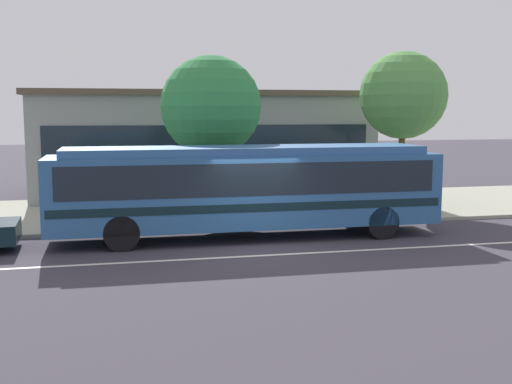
{
  "coord_description": "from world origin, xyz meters",
  "views": [
    {
      "loc": [
        -4.07,
        -17.05,
        3.85
      ],
      "look_at": [
        0.47,
        2.41,
        1.3
      ],
      "focal_mm": 44.85,
      "sensor_mm": 36.0,
      "label": 1
    }
  ],
  "objects_px": {
    "bus_stop_sign": "(353,173)",
    "transit_bus": "(247,185)",
    "street_tree_near_stop": "(211,107)",
    "pedestrian_waiting_near_sign": "(119,195)",
    "street_tree_mid_block": "(403,96)"
  },
  "relations": [
    {
      "from": "pedestrian_waiting_near_sign",
      "to": "bus_stop_sign",
      "type": "relative_size",
      "value": 0.64
    },
    {
      "from": "bus_stop_sign",
      "to": "street_tree_near_stop",
      "type": "height_order",
      "value": "street_tree_near_stop"
    },
    {
      "from": "transit_bus",
      "to": "bus_stop_sign",
      "type": "xyz_separation_m",
      "value": [
        4.15,
        1.86,
        0.09
      ]
    },
    {
      "from": "transit_bus",
      "to": "pedestrian_waiting_near_sign",
      "type": "height_order",
      "value": "transit_bus"
    },
    {
      "from": "street_tree_near_stop",
      "to": "transit_bus",
      "type": "bearing_deg",
      "value": -81.53
    },
    {
      "from": "transit_bus",
      "to": "street_tree_near_stop",
      "type": "distance_m",
      "value": 4.22
    },
    {
      "from": "transit_bus",
      "to": "pedestrian_waiting_near_sign",
      "type": "xyz_separation_m",
      "value": [
        -3.74,
        3.05,
        -0.58
      ]
    },
    {
      "from": "transit_bus",
      "to": "pedestrian_waiting_near_sign",
      "type": "bearing_deg",
      "value": 140.81
    },
    {
      "from": "street_tree_near_stop",
      "to": "pedestrian_waiting_near_sign",
      "type": "bearing_deg",
      "value": -172.78
    },
    {
      "from": "bus_stop_sign",
      "to": "street_tree_near_stop",
      "type": "bearing_deg",
      "value": 161.04
    },
    {
      "from": "transit_bus",
      "to": "bus_stop_sign",
      "type": "bearing_deg",
      "value": 24.08
    },
    {
      "from": "bus_stop_sign",
      "to": "transit_bus",
      "type": "bearing_deg",
      "value": -155.92
    },
    {
      "from": "street_tree_near_stop",
      "to": "bus_stop_sign",
      "type": "bearing_deg",
      "value": -18.96
    },
    {
      "from": "bus_stop_sign",
      "to": "street_tree_mid_block",
      "type": "height_order",
      "value": "street_tree_mid_block"
    },
    {
      "from": "bus_stop_sign",
      "to": "street_tree_near_stop",
      "type": "relative_size",
      "value": 0.44
    }
  ]
}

